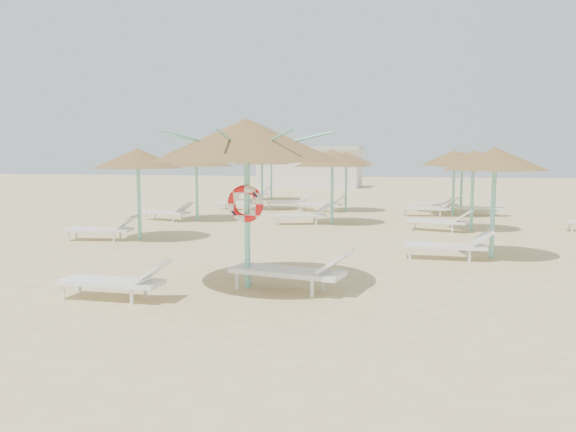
# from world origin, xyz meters

# --- Properties ---
(ground) EXTENTS (120.00, 120.00, 0.00)m
(ground) POSITION_xyz_m (0.00, 0.00, 0.00)
(ground) COLOR #E0C888
(ground) RESTS_ON ground
(main_palapa) EXTENTS (3.48, 3.48, 3.12)m
(main_palapa) POSITION_xyz_m (-0.28, -0.05, 2.71)
(main_palapa) COLOR #7DD9C8
(main_palapa) RESTS_ON ground
(lounger_main_a) EXTENTS (1.92, 0.59, 0.70)m
(lounger_main_a) POSITION_xyz_m (-2.16, -1.43, 0.33)
(lounger_main_a) COLOR white
(lounger_main_a) RESTS_ON ground
(lounger_main_b) EXTENTS (2.32, 1.07, 0.81)m
(lounger_main_b) POSITION_xyz_m (0.63, -0.16, 0.39)
(lounger_main_b) COLOR white
(lounger_main_b) RESTS_ON ground
(palapa_field) EXTENTS (18.97, 19.29, 2.72)m
(palapa_field) POSITION_xyz_m (1.16, 11.43, 2.31)
(palapa_field) COLOR #7DD9C8
(palapa_field) RESTS_ON ground
(service_hut) EXTENTS (8.40, 4.40, 3.25)m
(service_hut) POSITION_xyz_m (-6.00, 35.00, 1.64)
(service_hut) COLOR silver
(service_hut) RESTS_ON ground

